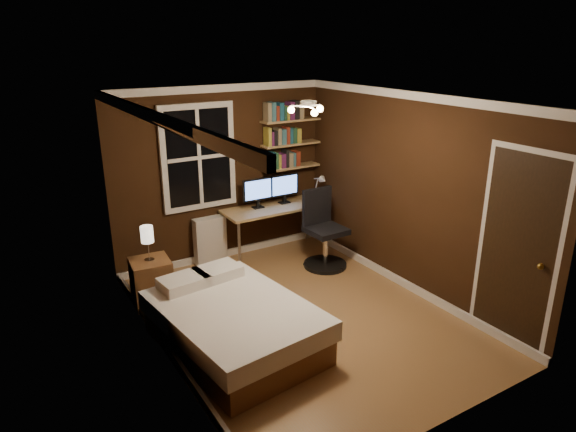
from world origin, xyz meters
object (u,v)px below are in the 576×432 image
desk (275,210)px  desk_lamp (319,187)px  radiator (210,240)px  office_chair (323,237)px  nightstand (152,282)px  monitor_right (284,189)px  monitor_left (258,193)px  bedside_lamp (148,244)px  bed (234,324)px

desk → desk_lamp: size_ratio=3.56×
radiator → office_chair: size_ratio=0.62×
nightstand → monitor_right: size_ratio=1.21×
radiator → monitor_left: monitor_left is taller
desk_lamp → office_chair: (-0.32, -0.60, -0.53)m
nightstand → desk: desk is taller
radiator → desk_lamp: size_ratio=1.56×
bedside_lamp → radiator: 1.39m
nightstand → radiator: (1.09, 0.74, 0.06)m
bed → monitor_right: monitor_right is taller
desk → monitor_right: monitor_right is taller
bedside_lamp → radiator: (1.09, 0.74, -0.44)m
bed → monitor_left: 2.53m
nightstand → office_chair: size_ratio=0.51×
bedside_lamp → desk_lamp: size_ratio=0.99×
radiator → desk: (0.97, -0.19, 0.34)m
nightstand → office_chair: bearing=1.1°
bedside_lamp → radiator: bearing=34.2°
monitor_right → office_chair: size_ratio=0.42×
nightstand → monitor_left: 2.04m
radiator → monitor_right: 1.33m
monitor_left → bedside_lamp: bearing=-161.0°
monitor_right → desk_lamp: monitor_right is taller
bed → monitor_left: size_ratio=4.18×
bed → radiator: radiator is taller
bed → nightstand: 1.45m
monitor_right → desk_lamp: size_ratio=1.07×
monitor_left → desk_lamp: bearing=-12.7°
radiator → monitor_right: bearing=-5.6°
bed → radiator: bearing=66.2°
bedside_lamp → desk_lamp: (2.75, 0.42, 0.18)m
nightstand → office_chair: (2.42, -0.18, 0.15)m
desk → office_chair: bearing=-63.4°
nightstand → bedside_lamp: bearing=0.0°
desk_lamp → monitor_right: bearing=156.5°
monitor_right → desk: bearing=-159.2°
nightstand → bedside_lamp: 0.50m
bed → monitor_left: bearing=48.7°
monitor_left → monitor_right: bearing=0.0°
bed → desk: 2.55m
bedside_lamp → office_chair: bearing=-4.2°
bedside_lamp → office_chair: office_chair is taller
desk → monitor_right: (0.21, 0.08, 0.28)m
desk → desk_lamp: (0.69, -0.13, 0.28)m
bed → office_chair: 2.33m
monitor_right → desk_lamp: 0.52m
nightstand → radiator: bearing=39.6°
desk → monitor_right: 0.36m
nightstand → monitor_right: (2.27, 0.63, 0.68)m
bedside_lamp → desk_lamp: bearing=8.7°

